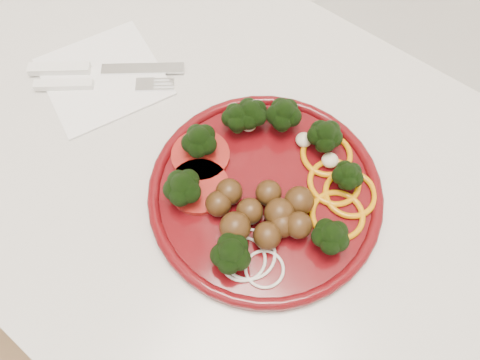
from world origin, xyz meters
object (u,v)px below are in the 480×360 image
Objects in this scene: fork at (80,85)px; knife at (86,69)px; napkin at (103,77)px; plate at (266,187)px.

knife is at bearing 83.00° from fork.
napkin is 0.99× the size of fork.
knife reaches higher than fork.
plate is at bearing -0.26° from napkin.
plate is 0.28m from napkin.
napkin is at bearing 33.31° from fork.
napkin is 0.88× the size of knife.
knife is 0.03m from fork.
knife reaches higher than napkin.
fork is (-0.01, -0.03, 0.01)m from napkin.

